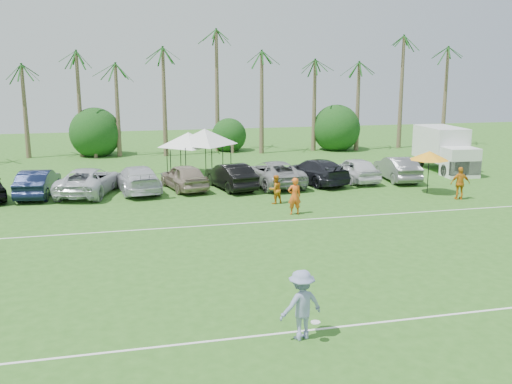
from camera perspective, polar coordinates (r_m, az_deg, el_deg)
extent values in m
plane|color=#2E631D|center=(15.12, 3.86, -17.27)|extent=(120.00, 120.00, 0.00)
cube|color=white|center=(16.81, 1.76, -14.02)|extent=(80.00, 0.10, 0.01)
cube|color=white|center=(27.85, -4.80, -3.36)|extent=(80.00, 0.10, 0.01)
cone|color=brown|center=(51.23, -22.81, 8.47)|extent=(0.44, 0.44, 10.00)
cone|color=brown|center=(50.74, -18.34, 9.33)|extent=(0.44, 0.44, 11.00)
cone|color=brown|center=(50.66, -13.68, 7.89)|extent=(0.44, 0.44, 8.00)
cone|color=brown|center=(50.79, -9.14, 8.66)|extent=(0.44, 0.44, 9.00)
cone|color=brown|center=(51.24, -4.64, 9.36)|extent=(0.44, 0.44, 10.00)
cone|color=brown|center=(52.00, -0.23, 9.99)|extent=(0.44, 0.44, 11.00)
cone|color=brown|center=(53.45, 5.05, 8.39)|extent=(0.44, 0.44, 8.00)
cone|color=brown|center=(55.22, 10.04, 8.89)|extent=(0.44, 0.44, 9.00)
cone|color=brown|center=(57.38, 14.71, 9.30)|extent=(0.44, 0.44, 10.00)
cone|color=brown|center=(59.35, 18.19, 9.66)|extent=(0.44, 0.44, 11.00)
cylinder|color=brown|center=(52.02, -15.71, 4.23)|extent=(0.30, 0.30, 1.40)
sphere|color=#103A11|center=(51.89, -15.78, 5.43)|extent=(4.00, 4.00, 4.00)
cylinder|color=brown|center=(52.94, -2.59, 4.80)|extent=(0.30, 0.30, 1.40)
sphere|color=#103A11|center=(52.81, -2.60, 5.98)|extent=(4.00, 4.00, 4.00)
cylinder|color=brown|center=(55.71, 7.60, 5.07)|extent=(0.30, 0.30, 1.40)
sphere|color=#103A11|center=(55.59, 7.63, 6.19)|extent=(4.00, 4.00, 4.00)
imported|color=orange|center=(29.78, 3.87, -0.41)|extent=(0.72, 0.47, 1.95)
imported|color=orange|center=(32.17, 1.95, 0.27)|extent=(0.94, 0.82, 1.64)
imported|color=orange|center=(35.22, 19.74, 0.82)|extent=(1.20, 0.71, 1.91)
cube|color=white|center=(45.42, 17.95, 4.68)|extent=(2.81, 4.70, 2.45)
cube|color=white|center=(42.80, 19.75, 2.81)|extent=(2.39, 1.95, 2.06)
cube|color=black|center=(42.21, 20.19, 2.25)|extent=(2.27, 0.48, 0.98)
cube|color=#E5590C|center=(46.05, 19.30, 4.13)|extent=(0.15, 1.57, 0.88)
cylinder|color=black|center=(42.61, 18.41, 2.06)|extent=(0.37, 0.90, 0.88)
cylinder|color=black|center=(43.54, 20.71, 2.10)|extent=(0.37, 0.90, 0.88)
cylinder|color=black|center=(46.26, 16.09, 2.95)|extent=(0.37, 0.90, 0.88)
cylinder|color=black|center=(47.12, 18.26, 2.98)|extent=(0.37, 0.90, 0.88)
cylinder|color=black|center=(39.76, -8.53, 2.72)|extent=(0.06, 0.06, 2.05)
cylinder|color=black|center=(40.11, -4.44, 2.90)|extent=(0.06, 0.06, 2.05)
cylinder|color=black|center=(42.59, -8.89, 3.33)|extent=(0.06, 0.06, 2.05)
cylinder|color=black|center=(42.91, -5.06, 3.49)|extent=(0.06, 0.06, 2.05)
pyramid|color=white|center=(41.05, -6.80, 5.95)|extent=(4.43, 4.43, 1.02)
cylinder|color=black|center=(39.27, -7.04, 2.78)|extent=(0.06, 0.06, 2.23)
cylinder|color=black|center=(39.74, -2.53, 2.97)|extent=(0.06, 0.06, 2.23)
cylinder|color=black|center=(42.36, -7.54, 3.44)|extent=(0.06, 0.06, 2.23)
cylinder|color=black|center=(42.80, -3.34, 3.61)|extent=(0.06, 0.06, 2.23)
pyramid|color=white|center=(40.73, -5.17, 6.32)|extent=(4.82, 4.82, 1.12)
cylinder|color=black|center=(36.23, 16.84, 1.67)|extent=(0.05, 0.05, 2.36)
cone|color=#FFA41A|center=(36.05, 16.95, 3.51)|extent=(2.36, 2.36, 0.54)
imported|color=#808BB6|center=(16.22, 4.56, -11.17)|extent=(1.44, 1.04, 2.01)
cylinder|color=white|center=(16.19, 5.98, -12.83)|extent=(0.27, 0.27, 0.03)
imported|color=black|center=(36.39, -20.96, 0.85)|extent=(2.27, 5.13, 1.64)
imported|color=silver|center=(36.05, -16.40, 1.06)|extent=(4.17, 6.40, 1.64)
imported|color=silver|center=(36.02, -11.79, 1.29)|extent=(3.09, 5.91, 1.64)
imported|color=gray|center=(36.26, -7.20, 1.52)|extent=(2.97, 5.12, 1.64)
imported|color=black|center=(36.25, -2.56, 1.61)|extent=(2.74, 5.22, 1.64)
imported|color=#959595|center=(37.20, 1.74, 1.88)|extent=(3.32, 6.14, 1.64)
imported|color=black|center=(38.14, 5.92, 2.08)|extent=(3.73, 6.05, 1.64)
imported|color=silver|center=(39.23, 9.91, 2.24)|extent=(2.07, 4.86, 1.64)
imported|color=slate|center=(40.16, 13.91, 2.29)|extent=(2.22, 5.12, 1.64)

